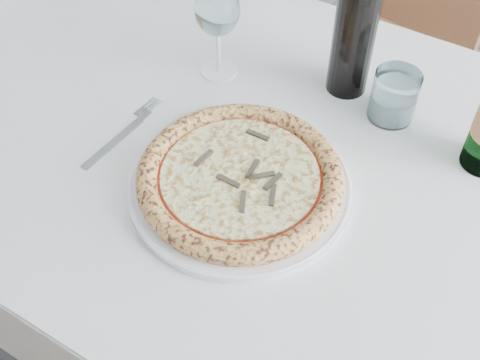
{
  "coord_description": "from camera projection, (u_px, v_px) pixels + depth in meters",
  "views": [
    {
      "loc": [
        0.37,
        -0.92,
        1.47
      ],
      "look_at": [
        0.07,
        -0.39,
        0.78
      ],
      "focal_mm": 45.0,
      "sensor_mm": 36.0,
      "label": 1
    }
  ],
  "objects": [
    {
      "name": "wine_bottle",
      "position": [
        355.0,
        28.0,
        1.0
      ],
      "size": [
        0.07,
        0.07,
        0.3
      ],
      "color": "black",
      "rests_on": "dining_table"
    },
    {
      "name": "tumbler",
      "position": [
        394.0,
        99.0,
        1.02
      ],
      "size": [
        0.08,
        0.08,
        0.09
      ],
      "color": "white",
      "rests_on": "dining_table"
    },
    {
      "name": "chair_far",
      "position": [
        399.0,
        21.0,
        1.62
      ],
      "size": [
        0.45,
        0.45,
        0.93
      ],
      "color": "olive",
      "rests_on": "floor"
    },
    {
      "name": "floor",
      "position": [
        285.0,
        261.0,
        1.76
      ],
      "size": [
        5.0,
        6.0,
        0.02
      ],
      "primitive_type": "cube",
      "color": "#616161",
      "rests_on": "ground"
    },
    {
      "name": "dining_table",
      "position": [
        268.0,
        182.0,
        1.06
      ],
      "size": [
        1.53,
        0.93,
        0.76
      ],
      "color": "olive",
      "rests_on": "floor"
    },
    {
      "name": "wine_glass",
      "position": [
        217.0,
        12.0,
        1.03
      ],
      "size": [
        0.08,
        0.08,
        0.18
      ],
      "color": "white",
      "rests_on": "dining_table"
    },
    {
      "name": "fork",
      "position": [
        123.0,
        134.0,
        1.01
      ],
      "size": [
        0.03,
        0.2,
        0.0
      ],
      "color": "#9B9EA2",
      "rests_on": "dining_table"
    },
    {
      "name": "pizza",
      "position": [
        240.0,
        177.0,
        0.92
      ],
      "size": [
        0.32,
        0.32,
        0.03
      ],
      "color": "#F0A871",
      "rests_on": "plate"
    },
    {
      "name": "plate",
      "position": [
        240.0,
        185.0,
        0.93
      ],
      "size": [
        0.35,
        0.35,
        0.02
      ],
      "color": "white",
      "rests_on": "dining_table"
    }
  ]
}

